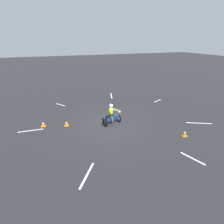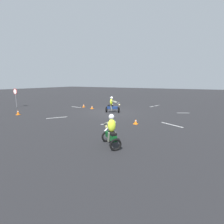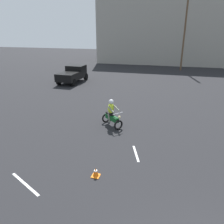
{
  "view_description": "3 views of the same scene",
  "coord_description": "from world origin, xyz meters",
  "px_view_note": "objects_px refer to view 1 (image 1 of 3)",
  "views": [
    {
      "loc": [
        4.08,
        11.21,
        6.08
      ],
      "look_at": [
        -0.19,
        -0.04,
        1.0
      ],
      "focal_mm": 28.0,
      "sensor_mm": 36.0,
      "label": 1
    },
    {
      "loc": [
        -8.9,
        15.48,
        3.25
      ],
      "look_at": [
        -2.46,
        4.09,
        0.9
      ],
      "focal_mm": 28.0,
      "sensor_mm": 36.0,
      "label": 2
    },
    {
      "loc": [
        -1.65,
        -3.43,
        5.48
      ],
      "look_at": [
        -4.73,
        8.22,
        0.9
      ],
      "focal_mm": 35.0,
      "sensor_mm": 36.0,
      "label": 3
    }
  ],
  "objects_px": {
    "traffic_cone_near_left": "(43,124)",
    "traffic_cone_mid_left": "(66,124)",
    "traffic_cone_mid_center": "(185,134)",
    "motorcycle_rider_foreground": "(112,115)"
  },
  "relations": [
    {
      "from": "motorcycle_rider_foreground",
      "to": "traffic_cone_mid_center",
      "type": "xyz_separation_m",
      "value": [
        -3.96,
        3.4,
        -0.54
      ]
    },
    {
      "from": "traffic_cone_mid_center",
      "to": "traffic_cone_mid_left",
      "type": "bearing_deg",
      "value": -31.11
    },
    {
      "from": "traffic_cone_near_left",
      "to": "traffic_cone_mid_left",
      "type": "xyz_separation_m",
      "value": [
        -1.65,
        0.52,
        -0.02
      ]
    },
    {
      "from": "traffic_cone_mid_center",
      "to": "traffic_cone_mid_left",
      "type": "xyz_separation_m",
      "value": [
        7.24,
        -4.37,
        -0.02
      ]
    },
    {
      "from": "traffic_cone_near_left",
      "to": "traffic_cone_mid_center",
      "type": "height_order",
      "value": "traffic_cone_mid_center"
    },
    {
      "from": "motorcycle_rider_foreground",
      "to": "traffic_cone_mid_left",
      "type": "distance_m",
      "value": 3.46
    },
    {
      "from": "traffic_cone_near_left",
      "to": "traffic_cone_mid_left",
      "type": "bearing_deg",
      "value": 162.32
    },
    {
      "from": "motorcycle_rider_foreground",
      "to": "traffic_cone_near_left",
      "type": "xyz_separation_m",
      "value": [
        4.92,
        -1.49,
        -0.55
      ]
    },
    {
      "from": "traffic_cone_near_left",
      "to": "traffic_cone_mid_left",
      "type": "relative_size",
      "value": 1.1
    },
    {
      "from": "traffic_cone_mid_center",
      "to": "traffic_cone_mid_left",
      "type": "relative_size",
      "value": 1.13
    }
  ]
}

